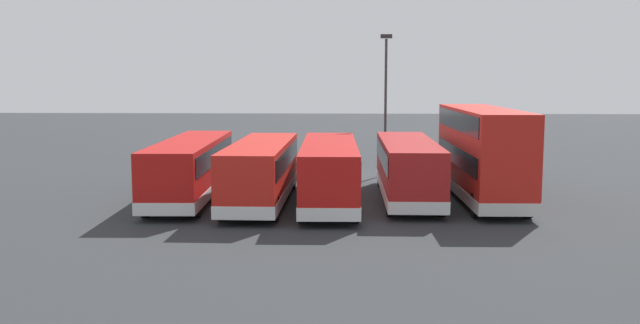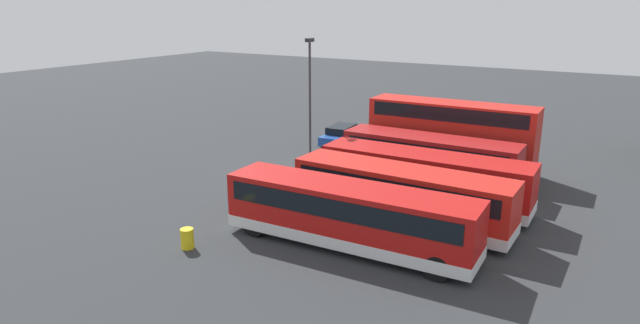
% 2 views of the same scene
% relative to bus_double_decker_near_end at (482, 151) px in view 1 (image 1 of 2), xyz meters
% --- Properties ---
extents(ground_plane, '(140.00, 140.00, 0.00)m').
position_rel_bus_double_decker_near_end_xyz_m(ground_plane, '(7.39, -8.69, -2.45)').
color(ground_plane, '#2D3033').
extents(bus_double_decker_near_end, '(2.80, 11.07, 4.55)m').
position_rel_bus_double_decker_near_end_xyz_m(bus_double_decker_near_end, '(0.00, 0.00, 0.00)').
color(bus_double_decker_near_end, red).
rests_on(bus_double_decker_near_end, ground).
extents(bus_single_deck_second, '(2.62, 10.88, 2.95)m').
position_rel_bus_double_decker_near_end_xyz_m(bus_single_deck_second, '(3.61, -0.12, -0.83)').
color(bus_single_deck_second, '#A51919').
rests_on(bus_single_deck_second, ground).
extents(bus_single_deck_third, '(2.82, 11.65, 2.95)m').
position_rel_bus_double_decker_near_end_xyz_m(bus_single_deck_third, '(7.47, 0.97, -0.83)').
color(bus_single_deck_third, '#B71411').
rests_on(bus_single_deck_third, ground).
extents(bus_single_deck_fourth, '(2.72, 11.24, 2.95)m').
position_rel_bus_double_decker_near_end_xyz_m(bus_single_deck_fourth, '(10.75, 0.99, -0.83)').
color(bus_single_deck_fourth, red).
rests_on(bus_single_deck_fourth, ground).
extents(bus_single_deck_fifth, '(3.00, 11.99, 2.95)m').
position_rel_bus_double_decker_near_end_xyz_m(bus_single_deck_fifth, '(14.43, -0.01, -0.82)').
color(bus_single_deck_fifth, '#B71411').
rests_on(bus_single_deck_fifth, ground).
extents(car_hatchback_silver, '(4.55, 2.14, 1.43)m').
position_rel_bus_double_decker_near_end_xyz_m(car_hatchback_silver, '(-2.24, -9.65, -1.75)').
color(car_hatchback_silver, '#1E479E').
rests_on(car_hatchback_silver, ground).
extents(lamp_post_tall, '(0.70, 0.30, 8.64)m').
position_rel_bus_double_decker_near_end_xyz_m(lamp_post_tall, '(4.25, -8.46, 2.56)').
color(lamp_post_tall, '#38383D').
rests_on(lamp_post_tall, ground).
extents(waste_bin_yellow, '(0.60, 0.60, 0.95)m').
position_rel_bus_double_decker_near_end_xyz_m(waste_bin_yellow, '(18.36, -6.28, -1.97)').
color(waste_bin_yellow, yellow).
rests_on(waste_bin_yellow, ground).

